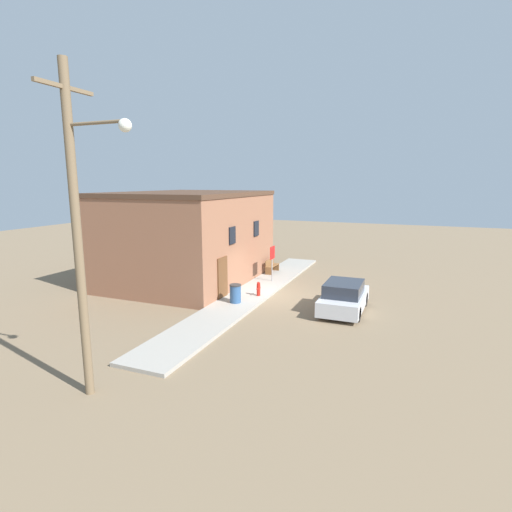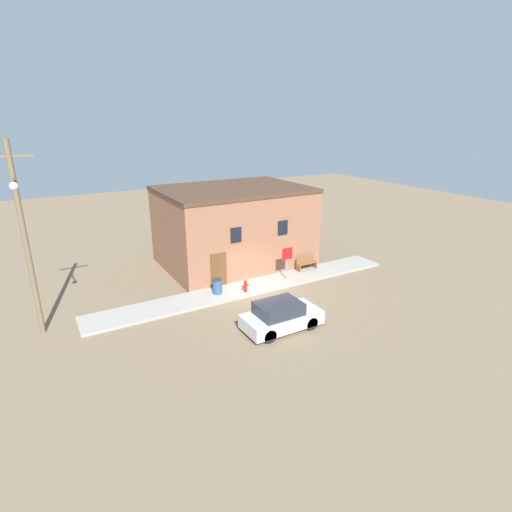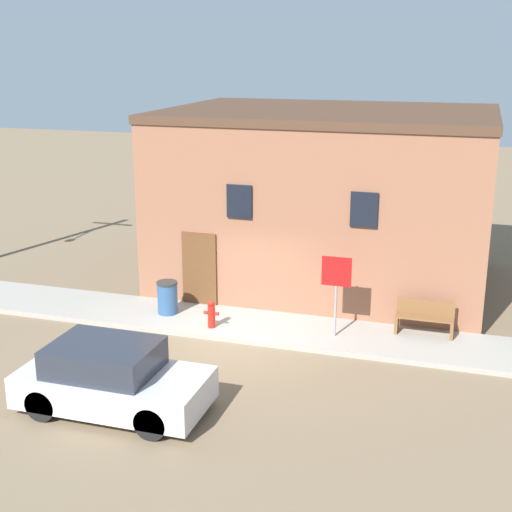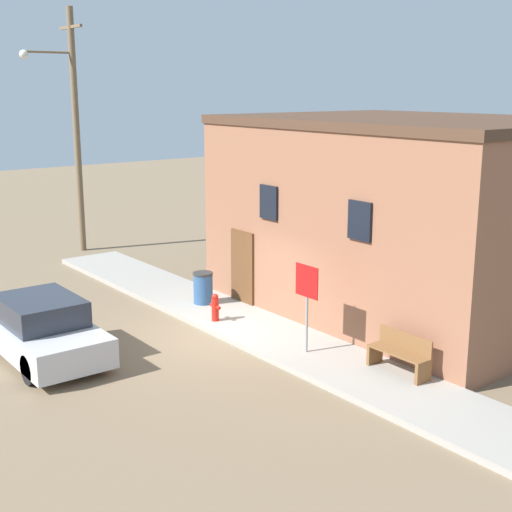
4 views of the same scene
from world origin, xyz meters
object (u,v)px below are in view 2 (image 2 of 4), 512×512
(stop_sign, at_px, (287,257))
(trash_bin, at_px, (217,286))
(utility_pole, at_px, (25,237))
(parked_car, at_px, (281,316))
(bench, at_px, (306,263))
(fire_hydrant, at_px, (245,286))

(stop_sign, height_order, trash_bin, stop_sign)
(utility_pole, xyz_separation_m, parked_car, (10.02, -5.29, -4.11))
(bench, relative_size, utility_pole, 0.16)
(fire_hydrant, bearing_deg, utility_pole, 175.29)
(trash_bin, bearing_deg, parked_car, -78.50)
(utility_pole, bearing_deg, parked_car, -27.84)
(bench, height_order, trash_bin, trash_bin)
(parked_car, bearing_deg, bench, 44.31)
(stop_sign, xyz_separation_m, parked_car, (-3.63, -4.82, -0.92))
(stop_sign, xyz_separation_m, utility_pole, (-13.65, 0.47, 3.19))
(utility_pole, distance_m, parked_car, 12.05)
(bench, bearing_deg, stop_sign, -159.28)
(fire_hydrant, xyz_separation_m, stop_sign, (3.15, 0.39, 1.09))
(fire_hydrant, distance_m, utility_pole, 11.37)
(stop_sign, relative_size, parked_car, 0.54)
(bench, distance_m, trash_bin, 6.81)
(fire_hydrant, height_order, trash_bin, trash_bin)
(utility_pole, bearing_deg, trash_bin, -1.63)
(trash_bin, bearing_deg, fire_hydrant, -22.07)
(fire_hydrant, relative_size, trash_bin, 0.82)
(fire_hydrant, distance_m, bench, 5.42)
(fire_hydrant, height_order, stop_sign, stop_sign)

